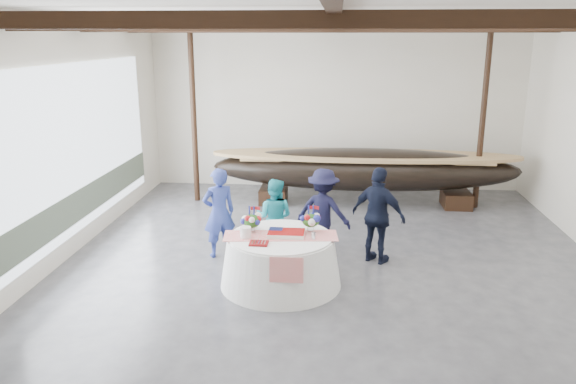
{
  "coord_description": "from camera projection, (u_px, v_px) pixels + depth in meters",
  "views": [
    {
      "loc": [
        0.05,
        -9.32,
        4.09
      ],
      "look_at": [
        -0.84,
        0.85,
        1.25
      ],
      "focal_mm": 35.0,
      "sensor_mm": 36.0,
      "label": 1
    }
  ],
  "objects": [
    {
      "name": "longboat_display",
      "position": [
        365.0,
        169.0,
        13.89
      ],
      "size": [
        7.59,
        1.52,
        1.42
      ],
      "color": "black",
      "rests_on": "ground"
    },
    {
      "name": "guest_woman_teal",
      "position": [
        274.0,
        217.0,
        10.72
      ],
      "size": [
        0.83,
        0.71,
        1.5
      ],
      "primitive_type": "imported",
      "rotation": [
        0.0,
        0.0,
        2.93
      ],
      "color": "teal",
      "rests_on": "ground"
    },
    {
      "name": "tabletop_items",
      "position": [
        278.0,
        225.0,
        9.44
      ],
      "size": [
        1.94,
        0.95,
        0.4
      ],
      "color": "red",
      "rests_on": "banquet_table"
    },
    {
      "name": "wall_front",
      "position": [
        324.0,
        326.0,
        3.69
      ],
      "size": [
        10.0,
        0.02,
        4.5
      ],
      "primitive_type": "cube",
      "color": "silver",
      "rests_on": "ground"
    },
    {
      "name": "guest_man_right",
      "position": [
        378.0,
        216.0,
        10.3
      ],
      "size": [
        1.14,
        0.93,
        1.81
      ],
      "primitive_type": "imported",
      "rotation": [
        0.0,
        0.0,
        2.59
      ],
      "color": "black",
      "rests_on": "ground"
    },
    {
      "name": "banquet_table",
      "position": [
        281.0,
        260.0,
        9.47
      ],
      "size": [
        2.05,
        2.05,
        0.88
      ],
      "color": "white",
      "rests_on": "ground"
    },
    {
      "name": "open_bay",
      "position": [
        79.0,
        156.0,
        10.94
      ],
      "size": [
        0.03,
        7.0,
        3.2
      ],
      "color": "silver",
      "rests_on": "ground"
    },
    {
      "name": "wall_left",
      "position": [
        49.0,
        144.0,
        9.87
      ],
      "size": [
        0.02,
        12.0,
        4.5
      ],
      "primitive_type": "cube",
      "color": "silver",
      "rests_on": "ground"
    },
    {
      "name": "floor",
      "position": [
        331.0,
        273.0,
        10.05
      ],
      "size": [
        10.0,
        12.0,
        0.01
      ],
      "primitive_type": "cube",
      "color": "#3D3D42",
      "rests_on": "ground"
    },
    {
      "name": "ceiling",
      "position": [
        336.0,
        9.0,
        8.84
      ],
      "size": [
        10.0,
        12.0,
        0.01
      ],
      "primitive_type": "cube",
      "color": "white",
      "rests_on": "wall_back"
    },
    {
      "name": "guest_woman_blue",
      "position": [
        219.0,
        213.0,
        10.61
      ],
      "size": [
        0.75,
        0.67,
        1.73
      ],
      "primitive_type": "imported",
      "rotation": [
        0.0,
        0.0,
        3.65
      ],
      "color": "navy",
      "rests_on": "ground"
    },
    {
      "name": "guest_man_left",
      "position": [
        323.0,
        211.0,
        10.79
      ],
      "size": [
        1.21,
        0.91,
        1.67
      ],
      "primitive_type": "imported",
      "rotation": [
        0.0,
        0.0,
        2.84
      ],
      "color": "black",
      "rests_on": "ground"
    },
    {
      "name": "pavilion_structure",
      "position": [
        336.0,
        41.0,
        9.7
      ],
      "size": [
        9.8,
        11.76,
        4.5
      ],
      "color": "black",
      "rests_on": "ground"
    },
    {
      "name": "wall_back",
      "position": [
        336.0,
        106.0,
        15.2
      ],
      "size": [
        10.0,
        0.02,
        4.5
      ],
      "primitive_type": "cube",
      "color": "silver",
      "rests_on": "ground"
    }
  ]
}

